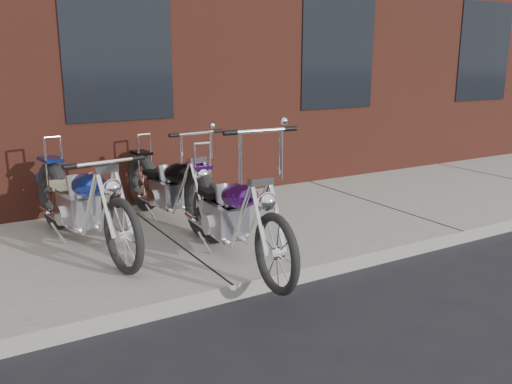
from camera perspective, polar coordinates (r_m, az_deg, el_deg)
ground at (r=4.87m, az=-2.40°, el=-11.40°), size 120.00×120.00×0.00m
sidewalk at (r=6.11m, az=-9.09°, el=-5.44°), size 22.00×3.00×0.15m
chopper_purple at (r=5.28m, az=-2.73°, el=-2.53°), size 0.60×2.44×1.37m
chopper_blue at (r=5.88m, az=-17.85°, el=-1.37°), size 0.67×2.49×1.09m
chopper_third at (r=6.49m, az=-8.91°, el=0.23°), size 0.56×2.31×1.18m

